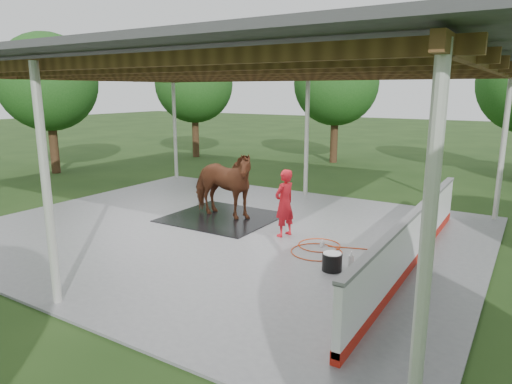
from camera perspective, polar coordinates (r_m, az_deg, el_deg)
The scene contains 12 objects.
ground at distance 11.53m, azimuth -4.04°, elevation -4.95°, with size 100.00×100.00×0.00m, color #1E3814.
concrete_slab at distance 11.52m, azimuth -4.04°, elevation -4.83°, with size 12.00×10.00×0.05m, color slate.
pavilion_structure at distance 11.00m, azimuth -4.37°, elevation 15.15°, with size 12.60×10.60×4.05m.
dasher_board at distance 9.53m, azimuth 19.09°, elevation -5.68°, with size 0.16×8.00×1.15m.
tree_belt at distance 11.57m, azimuth -0.41°, elevation 14.17°, with size 28.00×28.00×5.80m.
rubber_mat at distance 12.58m, azimuth -4.24°, elevation -3.16°, with size 2.83×2.65×0.02m, color black.
horse at distance 12.36m, azimuth -4.31°, elevation 0.98°, with size 0.99×2.17×1.83m, color brown.
handler at distance 10.82m, azimuth 3.58°, elevation -1.39°, with size 0.59×0.39×1.62m, color red.
wash_bucket at distance 9.04m, azimuth 9.49°, elevation -8.57°, with size 0.39×0.39×0.36m.
soap_bottle_a at distance 9.31m, azimuth 11.80°, elevation -8.17°, with size 0.12×0.12×0.32m, color silver.
soap_bottle_b at distance 10.36m, azimuth 8.28°, elevation -6.34°, with size 0.07×0.08×0.16m, color #338CD8.
hose_coil at distance 10.19m, azimuth 7.81°, elevation -7.06°, with size 2.16×1.53×0.02m.
Camera 1 is at (6.45, -8.90, 3.47)m, focal length 32.00 mm.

